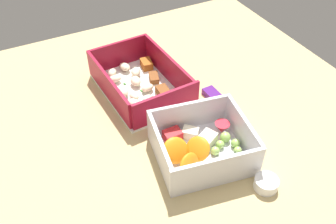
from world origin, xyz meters
TOP-DOWN VIEW (x-y plane):
  - table_surface at (0.00, 0.00)cm, footprint 80.00×80.00cm
  - pasta_container at (-11.76, -1.02)cm, footprint 20.71×14.75cm
  - fruit_bowl at (8.38, 1.11)cm, footprint 15.86×17.04cm
  - candy_bar at (-2.06, 10.97)cm, footprint 7.10×2.71cm
  - paper_cup_liner at (18.63, 6.63)cm, footprint 3.73×3.73cm

SIDE VIEW (x-z plane):
  - table_surface at x=0.00cm, z-range 0.00..2.00cm
  - candy_bar at x=-2.06cm, z-range 2.00..3.20cm
  - paper_cup_liner at x=18.63cm, z-range 2.00..3.80cm
  - pasta_container at x=-11.76cm, z-range 0.83..7.10cm
  - fruit_bowl at x=8.38cm, z-range 1.05..7.24cm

